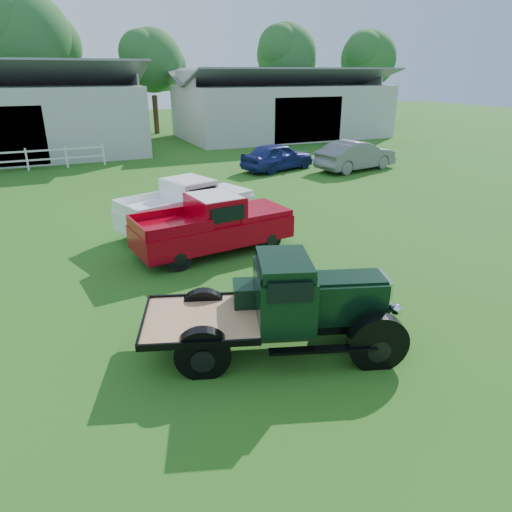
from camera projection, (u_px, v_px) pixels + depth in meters
name	position (u px, v px, depth m)	size (l,w,h in m)	color
ground	(270.00, 321.00, 9.88)	(120.00, 120.00, 0.00)	#2B671F
shed_right	(281.00, 103.00, 37.03)	(16.80, 9.20, 5.20)	#ABABA8
tree_b	(32.00, 61.00, 34.96)	(6.90, 6.90, 11.50)	#205822
tree_c	(153.00, 78.00, 37.99)	(5.40, 5.40, 9.00)	#205822
tree_d	(286.00, 72.00, 43.57)	(6.00, 6.00, 10.00)	#205822
tree_e	(367.00, 74.00, 44.99)	(5.70, 5.70, 9.50)	#205822
vintage_flatbed	(278.00, 305.00, 8.58)	(4.78, 1.90, 1.90)	black
red_pickup	(213.00, 224.00, 13.36)	(4.80, 1.84, 1.75)	#9E0212
white_pickup	(187.00, 206.00, 15.17)	(4.71, 1.83, 1.73)	white
misc_car_blue	(278.00, 156.00, 24.78)	(1.73, 4.31, 1.47)	navy
misc_car_grey	(356.00, 155.00, 24.76)	(1.66, 4.76, 1.57)	slate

